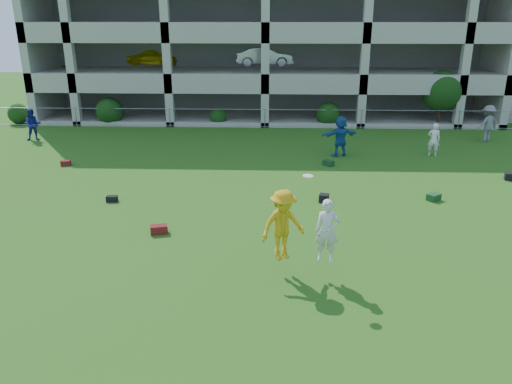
{
  "coord_description": "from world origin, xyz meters",
  "views": [
    {
      "loc": [
        0.6,
        -11.94,
        6.73
      ],
      "look_at": [
        0.04,
        3.0,
        1.4
      ],
      "focal_mm": 35.0,
      "sensor_mm": 36.0,
      "label": 1
    }
  ],
  "objects_px": {
    "bystander_f": "(488,123)",
    "parking_garage": "(267,24)",
    "bystander_a": "(33,125)",
    "bystander_e": "(434,139)",
    "frisbee_contest": "(291,226)",
    "bystander_d": "(340,136)",
    "crate_d": "(324,198)"
  },
  "relations": [
    {
      "from": "bystander_e",
      "to": "bystander_a",
      "type": "bearing_deg",
      "value": 7.58
    },
    {
      "from": "bystander_f",
      "to": "parking_garage",
      "type": "distance_m",
      "value": 17.87
    },
    {
      "from": "bystander_e",
      "to": "bystander_f",
      "type": "xyz_separation_m",
      "value": [
        3.88,
        3.2,
        0.18
      ]
    },
    {
      "from": "bystander_e",
      "to": "bystander_f",
      "type": "height_order",
      "value": "bystander_f"
    },
    {
      "from": "bystander_e",
      "to": "bystander_f",
      "type": "distance_m",
      "value": 5.03
    },
    {
      "from": "bystander_f",
      "to": "frisbee_contest",
      "type": "xyz_separation_m",
      "value": [
        -11.39,
        -15.7,
        0.43
      ]
    },
    {
      "from": "bystander_e",
      "to": "frisbee_contest",
      "type": "xyz_separation_m",
      "value": [
        -7.5,
        -12.5,
        0.61
      ]
    },
    {
      "from": "bystander_a",
      "to": "parking_garage",
      "type": "distance_m",
      "value": 18.7
    },
    {
      "from": "bystander_e",
      "to": "parking_garage",
      "type": "distance_m",
      "value": 18.02
    },
    {
      "from": "bystander_f",
      "to": "parking_garage",
      "type": "relative_size",
      "value": 0.07
    },
    {
      "from": "bystander_d",
      "to": "parking_garage",
      "type": "bearing_deg",
      "value": -94.79
    },
    {
      "from": "bystander_e",
      "to": "crate_d",
      "type": "distance_m",
      "value": 9.15
    },
    {
      "from": "bystander_d",
      "to": "bystander_f",
      "type": "distance_m",
      "value": 9.25
    },
    {
      "from": "bystander_d",
      "to": "bystander_f",
      "type": "bearing_deg",
      "value": -177.31
    },
    {
      "from": "crate_d",
      "to": "parking_garage",
      "type": "height_order",
      "value": "parking_garage"
    },
    {
      "from": "bystander_a",
      "to": "bystander_f",
      "type": "bearing_deg",
      "value": -20.3
    },
    {
      "from": "bystander_a",
      "to": "bystander_f",
      "type": "distance_m",
      "value": 25.46
    },
    {
      "from": "bystander_e",
      "to": "parking_garage",
      "type": "height_order",
      "value": "parking_garage"
    },
    {
      "from": "bystander_a",
      "to": "bystander_e",
      "type": "relative_size",
      "value": 1.07
    },
    {
      "from": "frisbee_contest",
      "to": "bystander_a",
      "type": "bearing_deg",
      "value": 133.16
    },
    {
      "from": "bystander_d",
      "to": "bystander_f",
      "type": "height_order",
      "value": "bystander_d"
    },
    {
      "from": "bystander_d",
      "to": "crate_d",
      "type": "height_order",
      "value": "bystander_d"
    },
    {
      "from": "frisbee_contest",
      "to": "parking_garage",
      "type": "bearing_deg",
      "value": 92.3
    },
    {
      "from": "bystander_f",
      "to": "parking_garage",
      "type": "xyz_separation_m",
      "value": [
        -12.49,
        11.76,
        5.0
      ]
    },
    {
      "from": "bystander_e",
      "to": "crate_d",
      "type": "xyz_separation_m",
      "value": [
        -6.07,
        -6.82,
        -0.68
      ]
    },
    {
      "from": "bystander_e",
      "to": "bystander_f",
      "type": "relative_size",
      "value": 0.82
    },
    {
      "from": "bystander_a",
      "to": "bystander_e",
      "type": "distance_m",
      "value": 21.71
    },
    {
      "from": "bystander_e",
      "to": "crate_d",
      "type": "bearing_deg",
      "value": 62.52
    },
    {
      "from": "crate_d",
      "to": "bystander_e",
      "type": "bearing_deg",
      "value": 48.33
    },
    {
      "from": "bystander_a",
      "to": "parking_garage",
      "type": "xyz_separation_m",
      "value": [
        12.96,
        12.46,
        5.12
      ]
    },
    {
      "from": "frisbee_contest",
      "to": "parking_garage",
      "type": "relative_size",
      "value": 0.08
    },
    {
      "from": "crate_d",
      "to": "parking_garage",
      "type": "distance_m",
      "value": 22.7
    }
  ]
}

